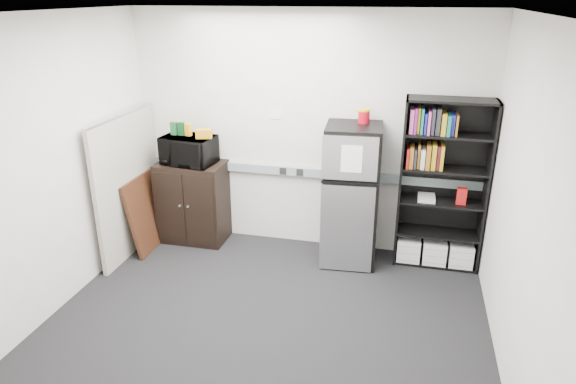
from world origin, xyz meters
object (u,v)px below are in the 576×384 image
(cubicle_partition, at_px, (128,185))
(microwave, at_px, (189,150))
(cabinet, at_px, (193,202))
(bookshelf, at_px, (442,186))
(refrigerator, at_px, (351,195))

(cubicle_partition, relative_size, microwave, 2.75)
(cabinet, xyz_separation_m, microwave, (0.00, -0.02, 0.65))
(bookshelf, bearing_deg, microwave, -178.38)
(bookshelf, xyz_separation_m, cabinet, (-2.85, -0.06, -0.42))
(bookshelf, distance_m, refrigerator, 0.97)
(microwave, xyz_separation_m, refrigerator, (1.90, -0.06, -0.36))
(cabinet, relative_size, refrigerator, 0.63)
(cabinet, bearing_deg, cubicle_partition, -144.09)
(cubicle_partition, height_order, microwave, cubicle_partition)
(cabinet, bearing_deg, bookshelf, 1.30)
(bookshelf, relative_size, refrigerator, 1.19)
(bookshelf, height_order, cubicle_partition, bookshelf)
(bookshelf, height_order, refrigerator, bookshelf)
(refrigerator, bearing_deg, bookshelf, 4.56)
(microwave, distance_m, refrigerator, 1.94)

